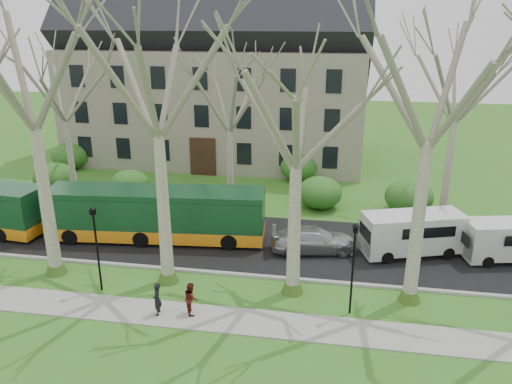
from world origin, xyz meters
The scene contains 15 objects.
ground centered at (0.00, 0.00, 0.00)m, with size 120.00×120.00×0.00m, color #3E7120.
sidewalk centered at (0.00, -2.50, 0.03)m, with size 70.00×2.00×0.06m, color gray.
road centered at (0.00, 5.50, 0.03)m, with size 80.00×8.00×0.06m, color black.
curb centered at (0.00, 1.50, 0.07)m, with size 80.00×0.25×0.14m, color #A5A39E.
building centered at (-6.00, 24.00, 8.07)m, with size 26.50×12.20×16.00m.
tree_row_verge centered at (0.00, 0.30, 7.00)m, with size 49.00×7.00×14.00m.
tree_row_far centered at (-1.33, 11.00, 6.00)m, with size 33.00×7.00×12.00m.
lamp_row centered at (0.00, -1.00, 2.57)m, with size 36.22×0.22×4.30m.
hedges centered at (-4.67, 14.00, 1.00)m, with size 30.60×8.60×2.00m.
bus_follow centered at (-5.33, 5.10, 1.66)m, with size 12.78×2.66×3.20m, color #123F20, non-canonical shape.
sedan centered at (4.01, 4.95, 0.76)m, with size 1.96×4.82×1.40m, color #A2A2A6.
van_a centered at (9.41, 5.48, 1.26)m, with size 5.50×2.00×2.40m, color silver, non-canonical shape.
van_b centered at (14.69, 5.68, 1.17)m, with size 5.10×1.85×2.22m, color silver, non-canonical shape.
pedestrian_a centered at (-2.51, -2.61, 0.83)m, with size 0.56×0.37×1.55m, color black.
pedestrian_b centered at (-1.04, -2.26, 0.82)m, with size 0.73×0.57×1.51m, color #511512.
Camera 1 is at (5.04, -20.91, 12.76)m, focal length 35.00 mm.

